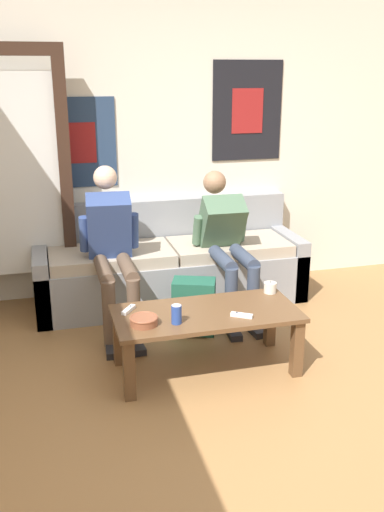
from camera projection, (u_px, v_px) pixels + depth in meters
ground_plane at (281, 430)px, 3.25m from camera, size 18.00×18.00×0.00m
wall_back at (179, 149)px, 5.08m from camera, size 10.00×0.07×2.55m
door_frame at (7, 169)px, 4.54m from camera, size 1.00×0.10×2.15m
couch at (170, 267)px, 5.00m from camera, size 2.31×0.74×0.85m
coffee_table at (206, 322)px, 3.80m from camera, size 1.23×0.57×0.43m
person_seated_adult at (112, 244)px, 4.39m from camera, size 0.47×0.95×1.24m
person_seated_teen at (226, 238)px, 4.68m from camera, size 0.47×1.04×1.14m
backpack at (194, 308)px, 4.39m from camera, size 0.37×0.31×0.43m
ceramic_bowl at (144, 320)px, 3.57m from camera, size 0.18×0.18×0.06m
pillar_candle at (270, 288)px, 4.08m from camera, size 0.09×0.09×0.09m
drink_can_blue at (176, 314)px, 3.58m from camera, size 0.07×0.07×0.12m
game_controller_near_left at (242, 315)px, 3.69m from camera, size 0.14×0.11×0.03m
game_controller_near_right at (129, 310)px, 3.77m from camera, size 0.11×0.14×0.03m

